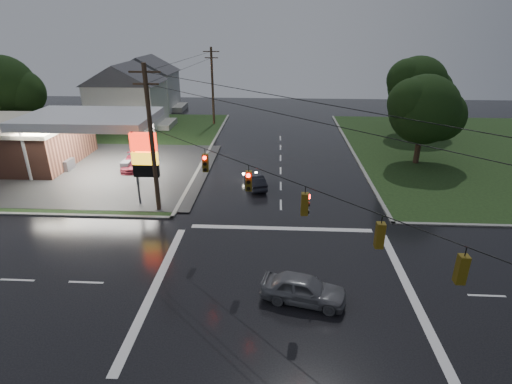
# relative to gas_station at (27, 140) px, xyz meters

# --- Properties ---
(ground) EXTENTS (120.00, 120.00, 0.00)m
(ground) POSITION_rel_gas_station_xyz_m (25.68, -19.70, -2.55)
(ground) COLOR black
(ground) RESTS_ON ground
(grass_nw) EXTENTS (36.00, 36.00, 0.08)m
(grass_nw) POSITION_rel_gas_station_xyz_m (-0.32, 6.30, -2.51)
(grass_nw) COLOR black
(grass_nw) RESTS_ON ground
(gas_station) EXTENTS (26.20, 18.00, 5.60)m
(gas_station) POSITION_rel_gas_station_xyz_m (0.00, 0.00, 0.00)
(gas_station) COLOR #2D2D2D
(gas_station) RESTS_ON ground
(pylon_sign) EXTENTS (2.00, 0.35, 6.00)m
(pylon_sign) POSITION_rel_gas_station_xyz_m (15.18, -9.20, 1.46)
(pylon_sign) COLOR #59595E
(pylon_sign) RESTS_ON ground
(utility_pole_nw) EXTENTS (2.20, 0.32, 11.00)m
(utility_pole_nw) POSITION_rel_gas_station_xyz_m (16.18, -10.20, 3.17)
(utility_pole_nw) COLOR #382619
(utility_pole_nw) RESTS_ON ground
(utility_pole_n) EXTENTS (2.20, 0.32, 10.50)m
(utility_pole_n) POSITION_rel_gas_station_xyz_m (16.18, 18.30, 2.92)
(utility_pole_n) COLOR #382619
(utility_pole_n) RESTS_ON ground
(traffic_signals) EXTENTS (26.87, 26.87, 1.47)m
(traffic_signals) POSITION_rel_gas_station_xyz_m (25.69, -19.72, 3.93)
(traffic_signals) COLOR black
(traffic_signals) RESTS_ON ground
(house_near) EXTENTS (11.05, 8.48, 8.60)m
(house_near) POSITION_rel_gas_station_xyz_m (4.73, 16.30, 1.86)
(house_near) COLOR silver
(house_near) RESTS_ON ground
(house_far) EXTENTS (11.05, 8.48, 8.60)m
(house_far) POSITION_rel_gas_station_xyz_m (3.73, 28.30, 1.86)
(house_far) COLOR silver
(house_far) RESTS_ON ground
(tree_nw_behind) EXTENTS (8.93, 7.60, 10.00)m
(tree_nw_behind) POSITION_rel_gas_station_xyz_m (-8.17, 10.29, 3.63)
(tree_nw_behind) COLOR black
(tree_nw_behind) RESTS_ON ground
(tree_ne_near) EXTENTS (7.99, 6.80, 8.98)m
(tree_ne_near) POSITION_rel_gas_station_xyz_m (39.82, 2.29, 3.01)
(tree_ne_near) COLOR black
(tree_ne_near) RESTS_ON ground
(tree_ne_far) EXTENTS (8.46, 7.20, 9.80)m
(tree_ne_far) POSITION_rel_gas_station_xyz_m (42.83, 14.29, 3.63)
(tree_ne_far) COLOR black
(tree_ne_far) RESTS_ON ground
(car_north) EXTENTS (2.34, 3.93, 1.22)m
(car_north) POSITION_rel_gas_station_xyz_m (23.42, -5.17, -1.94)
(car_north) COLOR black
(car_north) RESTS_ON ground
(car_crossing) EXTENTS (4.71, 2.75, 1.51)m
(car_crossing) POSITION_rel_gas_station_xyz_m (26.81, -20.65, -1.79)
(car_crossing) COLOR slate
(car_crossing) RESTS_ON ground
(car_pump) EXTENTS (2.46, 4.51, 1.24)m
(car_pump) POSITION_rel_gas_station_xyz_m (10.92, -1.04, -1.93)
(car_pump) COLOR maroon
(car_pump) RESTS_ON ground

